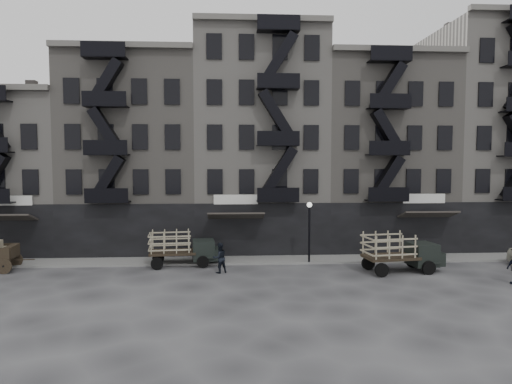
{
  "coord_description": "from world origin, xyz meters",
  "views": [
    {
      "loc": [
        -2.47,
        -28.11,
        7.15
      ],
      "look_at": [
        -0.58,
        4.0,
        4.9
      ],
      "focal_mm": 32.0,
      "sensor_mm": 36.0,
      "label": 1
    }
  ],
  "objects": [
    {
      "name": "stake_truck_east",
      "position": [
        8.45,
        0.02,
        1.45
      ],
      "size": [
        5.26,
        2.64,
        2.54
      ],
      "rotation": [
        0.0,
        0.0,
        0.13
      ],
      "color": "black",
      "rests_on": "ground"
    },
    {
      "name": "building_midwest",
      "position": [
        -10.0,
        9.83,
        7.5
      ],
      "size": [
        10.0,
        11.35,
        16.2
      ],
      "color": "slate",
      "rests_on": "ground"
    },
    {
      "name": "building_center",
      "position": [
        -0.0,
        9.82,
        8.5
      ],
      "size": [
        10.0,
        11.35,
        18.2
      ],
      "color": "#9D9890",
      "rests_on": "ground"
    },
    {
      "name": "ground",
      "position": [
        0.0,
        0.0,
        0.0
      ],
      "size": [
        140.0,
        140.0,
        0.0
      ],
      "primitive_type": "plane",
      "color": "#38383A",
      "rests_on": "ground"
    },
    {
      "name": "lamp_post",
      "position": [
        3.0,
        2.6,
        2.78
      ],
      "size": [
        0.36,
        0.36,
        4.28
      ],
      "color": "black",
      "rests_on": "ground"
    },
    {
      "name": "sidewalk",
      "position": [
        0.0,
        3.75,
        0.07
      ],
      "size": [
        55.0,
        2.5,
        0.15
      ],
      "primitive_type": "cube",
      "color": "slate",
      "rests_on": "ground"
    },
    {
      "name": "pedestrian_mid",
      "position": [
        -3.1,
        0.5,
        0.96
      ],
      "size": [
        1.17,
        1.08,
        1.92
      ],
      "primitive_type": "imported",
      "rotation": [
        0.0,
        0.0,
        3.62
      ],
      "color": "black",
      "rests_on": "ground"
    },
    {
      "name": "building_mideast",
      "position": [
        10.0,
        9.83,
        7.5
      ],
      "size": [
        10.0,
        11.35,
        16.2
      ],
      "color": "slate",
      "rests_on": "ground"
    },
    {
      "name": "stake_truck_west",
      "position": [
        -5.64,
        2.61,
        1.36
      ],
      "size": [
        4.92,
        2.39,
        2.39
      ],
      "rotation": [
        0.0,
        0.0,
        0.11
      ],
      "color": "black",
      "rests_on": "ground"
    },
    {
      "name": "building_east",
      "position": [
        20.0,
        9.82,
        9.0
      ],
      "size": [
        10.0,
        11.35,
        19.2
      ],
      "color": "#9D9890",
      "rests_on": "ground"
    },
    {
      "name": "building_west",
      "position": [
        -20.0,
        9.83,
        6.0
      ],
      "size": [
        10.0,
        11.35,
        13.2
      ],
      "color": "#9D9890",
      "rests_on": "ground"
    }
  ]
}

